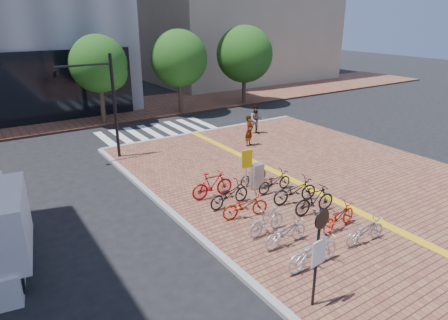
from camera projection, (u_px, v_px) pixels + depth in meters
ground at (301, 218)px, 15.16m from camera, size 120.00×120.00×0.00m
kerb_north at (206, 131)px, 26.10m from camera, size 14.00×0.25×0.15m
far_sidewalk at (116, 111)px, 31.61m from camera, size 70.00×8.00×0.15m
crosswalk at (159, 131)px, 26.40m from camera, size 7.50×4.00×0.01m
street_trees at (192, 59)px, 30.04m from camera, size 16.20×4.60×6.35m
bike_0 at (313, 251)px, 11.83m from camera, size 1.99×0.69×1.04m
bike_1 at (286, 232)px, 12.99m from camera, size 1.78×0.67×0.93m
bike_2 at (267, 221)px, 13.66m from camera, size 1.66×0.63×0.97m
bike_3 at (245, 206)px, 14.76m from camera, size 1.89×0.98×0.95m
bike_4 at (229, 194)px, 15.65m from camera, size 1.92×0.83×0.98m
bike_5 at (212, 185)px, 16.35m from camera, size 1.88×0.63×1.12m
bike_6 at (365, 231)px, 13.12m from camera, size 1.71×0.70×0.88m
bike_7 at (339, 217)px, 13.97m from camera, size 1.88×0.89×0.95m
bike_8 at (315, 200)px, 15.04m from camera, size 1.86×0.68×1.10m
bike_9 at (295, 191)px, 15.92m from camera, size 2.06×0.99×1.04m
bike_10 at (275, 182)px, 16.93m from camera, size 1.74×0.65×0.91m
bike_11 at (253, 175)px, 17.71m from camera, size 1.68×0.82×0.84m
pedestrian_a at (249, 131)px, 22.75m from camera, size 0.77×0.69×1.76m
pedestrian_b at (256, 120)px, 25.01m from camera, size 1.09×0.99×1.83m
utility_box at (257, 176)px, 17.25m from camera, size 0.52×0.39×1.11m
yellow_sign at (247, 163)px, 16.79m from camera, size 0.49×0.14×1.82m
notice_sign at (319, 247)px, 9.79m from camera, size 0.52×0.15×2.81m
traffic_light_pole at (88, 90)px, 19.40m from camera, size 2.87×1.11×5.34m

